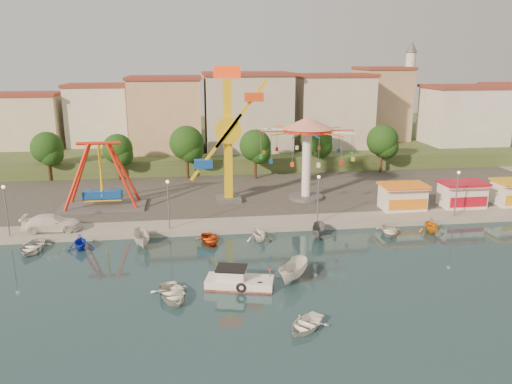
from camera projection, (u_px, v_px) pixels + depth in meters
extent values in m
plane|color=#143238|center=(263.00, 282.00, 41.35)|extent=(200.00, 200.00, 0.00)
cube|color=#9E998E|center=(217.00, 149.00, 100.60)|extent=(200.00, 100.00, 0.60)
cube|color=#4C4944|center=(231.00, 186.00, 69.90)|extent=(90.00, 28.00, 0.01)
cube|color=#384C26|center=(216.00, 139.00, 105.07)|extent=(200.00, 60.00, 3.00)
cube|color=#59595E|center=(104.00, 206.00, 60.09)|extent=(10.00, 5.00, 0.30)
cube|color=#1245A2|center=(103.00, 194.00, 59.71)|extent=(4.50, 1.40, 1.00)
cylinder|color=red|center=(98.00, 143.00, 58.10)|extent=(5.00, 0.40, 0.40)
cube|color=#59595E|center=(229.00, 199.00, 62.77)|extent=(3.00, 3.00, 0.50)
cube|color=yellow|center=(228.00, 142.00, 60.88)|extent=(1.00, 1.00, 15.00)
cube|color=#FD380E|center=(227.00, 72.00, 58.73)|extent=(3.20, 0.50, 1.40)
cylinder|color=yellow|center=(228.00, 131.00, 59.73)|extent=(3.20, 0.50, 3.20)
cube|color=yellow|center=(241.00, 114.00, 59.23)|extent=(6.44, 0.35, 8.09)
cube|color=#E54214|center=(254.00, 97.00, 58.92)|extent=(2.20, 1.20, 1.00)
cylinder|color=#59595E|center=(306.00, 197.00, 63.78)|extent=(4.40, 4.40, 0.40)
cylinder|color=white|center=(306.00, 164.00, 62.67)|extent=(1.10, 1.10, 9.00)
cylinder|color=red|center=(307.00, 130.00, 61.55)|extent=(6.00, 6.00, 0.50)
cone|color=red|center=(308.00, 123.00, 61.32)|extent=(6.40, 6.40, 1.40)
cube|color=white|center=(402.00, 198.00, 59.12)|extent=(5.00, 3.00, 2.80)
cube|color=orange|center=(403.00, 185.00, 58.72)|extent=(5.40, 3.40, 0.25)
cube|color=red|center=(409.00, 191.00, 57.18)|extent=(5.00, 0.77, 0.43)
cube|color=white|center=(462.00, 195.00, 60.10)|extent=(5.00, 3.00, 2.80)
cube|color=#B10E22|center=(463.00, 183.00, 59.70)|extent=(5.40, 3.40, 0.25)
cube|color=red|center=(471.00, 189.00, 58.16)|extent=(5.00, 0.77, 0.43)
cylinder|color=#59595E|center=(7.00, 212.00, 49.86)|extent=(0.14, 0.14, 5.00)
cylinder|color=#59595E|center=(169.00, 206.00, 51.94)|extent=(0.14, 0.14, 5.00)
cylinder|color=#59595E|center=(318.00, 200.00, 54.02)|extent=(0.14, 0.14, 5.00)
cylinder|color=#59595E|center=(456.00, 195.00, 56.11)|extent=(0.14, 0.14, 5.00)
cylinder|color=#382314|center=(49.00, 169.00, 72.73)|extent=(0.44, 0.44, 3.60)
sphere|color=black|center=(47.00, 148.00, 71.92)|extent=(4.60, 4.60, 4.60)
cylinder|color=#382314|center=(119.00, 168.00, 73.35)|extent=(0.44, 0.44, 3.40)
sphere|color=black|center=(118.00, 149.00, 72.59)|extent=(4.35, 4.35, 4.35)
cylinder|color=#382314|center=(187.00, 165.00, 74.17)|extent=(0.44, 0.44, 3.92)
sphere|color=black|center=(187.00, 143.00, 73.29)|extent=(5.02, 5.02, 5.02)
cylinder|color=#382314|center=(255.00, 166.00, 74.12)|extent=(0.44, 0.44, 3.66)
sphere|color=black|center=(255.00, 145.00, 73.30)|extent=(4.68, 4.68, 4.68)
cylinder|color=#382314|center=(316.00, 160.00, 78.26)|extent=(0.44, 0.44, 3.80)
sphere|color=black|center=(316.00, 140.00, 77.41)|extent=(4.86, 4.86, 4.86)
cylinder|color=#382314|center=(381.00, 161.00, 77.83)|extent=(0.44, 0.44, 3.77)
sphere|color=black|center=(382.00, 140.00, 76.99)|extent=(4.83, 4.83, 4.83)
cube|color=beige|center=(11.00, 117.00, 78.76)|extent=(9.26, 9.53, 11.87)
cube|color=silver|center=(97.00, 122.00, 85.84)|extent=(12.33, 9.01, 8.63)
cube|color=tan|center=(173.00, 113.00, 87.76)|extent=(11.95, 9.28, 11.23)
cube|color=beige|center=(253.00, 120.00, 86.80)|extent=(12.59, 10.50, 9.20)
cube|color=beige|center=(323.00, 116.00, 91.80)|extent=(10.75, 9.23, 9.24)
cube|color=tan|center=(397.00, 111.00, 91.48)|extent=(12.77, 10.96, 11.21)
cube|color=silver|center=(462.00, 108.00, 91.38)|extent=(8.23, 8.98, 12.36)
cube|color=beige|center=(504.00, 114.00, 98.11)|extent=(11.59, 10.93, 8.76)
cylinder|color=silver|center=(408.00, 96.00, 94.84)|extent=(1.80, 1.80, 16.00)
cylinder|color=#59595E|center=(410.00, 69.00, 93.54)|extent=(2.80, 2.80, 0.30)
cone|color=#59595E|center=(412.00, 47.00, 92.50)|extent=(2.20, 2.20, 2.00)
cube|color=white|center=(240.00, 284.00, 40.38)|extent=(5.77, 3.33, 0.98)
cube|color=red|center=(240.00, 286.00, 40.44)|extent=(5.77, 3.33, 0.17)
cube|color=white|center=(231.00, 274.00, 40.19)|extent=(2.50, 2.11, 0.98)
cube|color=black|center=(231.00, 268.00, 40.04)|extent=(2.77, 2.37, 0.13)
torus|color=black|center=(241.00, 288.00, 39.30)|extent=(0.85, 0.41, 0.83)
torus|color=black|center=(260.00, 286.00, 39.55)|extent=(0.85, 0.41, 0.83)
imported|color=white|center=(172.00, 294.00, 38.46)|extent=(3.88, 4.75, 0.86)
imported|color=white|center=(305.00, 324.00, 34.16)|extent=(4.22, 4.24, 0.72)
imported|color=white|center=(294.00, 271.00, 41.44)|extent=(3.88, 4.56, 1.70)
imported|color=white|center=(52.00, 223.00, 51.76)|extent=(5.88, 2.43, 1.70)
imported|color=silver|center=(32.00, 247.00, 47.89)|extent=(3.26, 4.32, 0.84)
imported|color=#1628C2|center=(80.00, 242.00, 48.39)|extent=(2.87, 3.19, 1.50)
imported|color=silver|center=(142.00, 239.00, 49.15)|extent=(2.16, 4.19, 1.54)
imported|color=#BF3D0F|center=(209.00, 239.00, 50.11)|extent=(3.05, 3.91, 0.74)
imported|color=white|center=(259.00, 233.00, 50.66)|extent=(3.07, 3.42, 1.60)
imported|color=slate|center=(319.00, 231.00, 51.50)|extent=(2.40, 3.88, 1.41)
imported|color=silver|center=(389.00, 231.00, 52.57)|extent=(3.55, 4.23, 0.75)
imported|color=orange|center=(431.00, 225.00, 53.07)|extent=(3.13, 3.48, 1.62)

